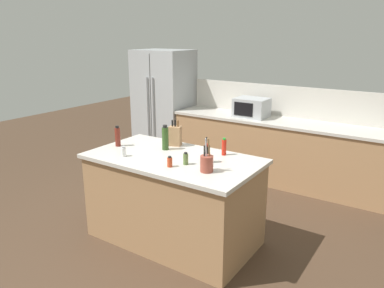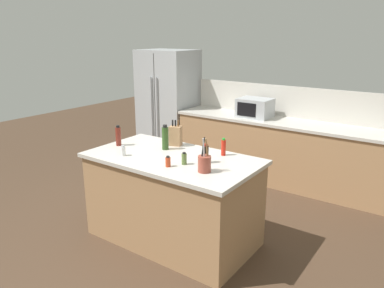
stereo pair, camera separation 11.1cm
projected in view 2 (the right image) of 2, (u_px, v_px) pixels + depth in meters
ground_plane at (174, 238)px, 4.09m from camera, size 14.00×14.00×0.00m
back_counter_run at (281, 152)px, 5.51m from camera, size 3.30×0.66×0.94m
wall_backsplash at (292, 102)px, 5.56m from camera, size 3.26×0.03×0.46m
kitchen_island at (173, 199)px, 3.96m from camera, size 1.77×0.98×0.94m
refrigerator at (168, 104)px, 6.61m from camera, size 0.94×0.75×1.88m
microwave at (255, 108)px, 5.59m from camera, size 0.48×0.39×0.28m
knife_block at (176, 136)px, 4.18m from camera, size 0.16×0.14×0.29m
utensil_crock at (204, 163)px, 3.38m from camera, size 0.12×0.12×0.32m
salt_shaker at (123, 151)px, 3.84m from camera, size 0.05×0.05×0.11m
vinegar_bottle at (118, 136)px, 4.18m from camera, size 0.06×0.06×0.23m
spice_jar_oregano at (184, 159)px, 3.58m from camera, size 0.05×0.05×0.12m
olive_oil_bottle at (165, 138)px, 4.03m from camera, size 0.07×0.07×0.27m
spice_jar_paprika at (168, 162)px, 3.52m from camera, size 0.05×0.05×0.10m
hot_sauce_bottle at (223, 147)px, 3.84m from camera, size 0.05×0.05×0.18m
soy_sauce_bottle at (205, 154)px, 3.62m from camera, size 0.06×0.06×0.19m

